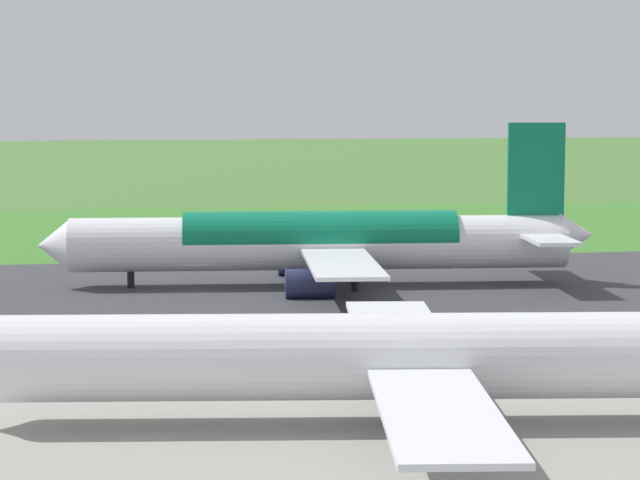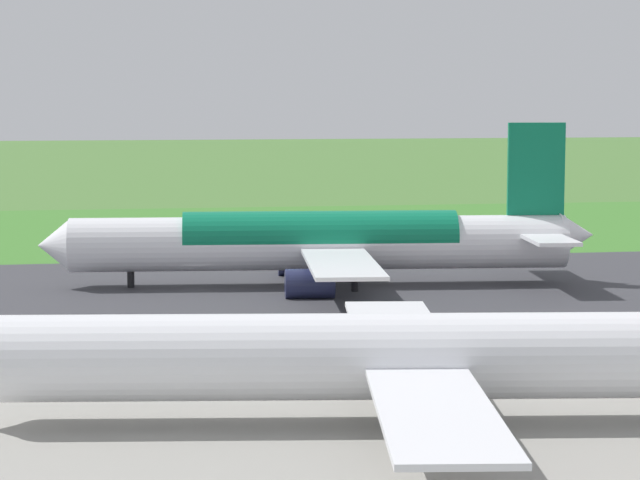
# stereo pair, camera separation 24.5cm
# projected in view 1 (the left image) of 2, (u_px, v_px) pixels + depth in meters

# --- Properties ---
(ground_plane) EXTENTS (800.00, 800.00, 0.00)m
(ground_plane) POSITION_uv_depth(u_px,v_px,m) (197.00, 289.00, 123.79)
(ground_plane) COLOR #477233
(runway_asphalt) EXTENTS (600.00, 41.24, 0.06)m
(runway_asphalt) POSITION_uv_depth(u_px,v_px,m) (197.00, 289.00, 123.79)
(runway_asphalt) COLOR #38383D
(runway_asphalt) RESTS_ON ground
(apron_concrete) EXTENTS (440.00, 110.00, 0.05)m
(apron_concrete) POSITION_uv_depth(u_px,v_px,m) (277.00, 454.00, 67.11)
(apron_concrete) COLOR gray
(apron_concrete) RESTS_ON ground
(grass_verge_foreground) EXTENTS (600.00, 80.00, 0.04)m
(grass_verge_foreground) POSITION_uv_depth(u_px,v_px,m) (171.00, 235.00, 170.46)
(grass_verge_foreground) COLOR #3C782B
(grass_verge_foreground) RESTS_ON ground
(airliner_main) EXTENTS (54.15, 44.36, 15.88)m
(airliner_main) POSITION_uv_depth(u_px,v_px,m) (324.00, 241.00, 125.28)
(airliner_main) COLOR white
(airliner_main) RESTS_ON ground
(airliner_parked_mid) EXTENTS (50.58, 41.53, 14.78)m
(airliner_parked_mid) POSITION_uv_depth(u_px,v_px,m) (403.00, 354.00, 72.72)
(airliner_parked_mid) COLOR white
(airliner_parked_mid) RESTS_ON ground
(no_stopping_sign) EXTENTS (0.60, 0.10, 2.26)m
(no_stopping_sign) POSITION_uv_depth(u_px,v_px,m) (186.00, 225.00, 170.57)
(no_stopping_sign) COLOR slate
(no_stopping_sign) RESTS_ON ground
(traffic_cone_orange) EXTENTS (0.40, 0.40, 0.55)m
(traffic_cone_orange) POSITION_uv_depth(u_px,v_px,m) (143.00, 235.00, 168.11)
(traffic_cone_orange) COLOR orange
(traffic_cone_orange) RESTS_ON ground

